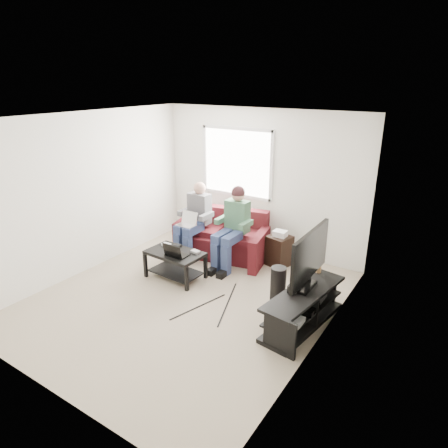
{
  "coord_description": "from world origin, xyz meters",
  "views": [
    {
      "loc": [
        3.29,
        -4.04,
        3.08
      ],
      "look_at": [
        0.28,
        0.6,
        1.04
      ],
      "focal_mm": 32.0,
      "sensor_mm": 36.0,
      "label": 1
    }
  ],
  "objects_px": {
    "tv_stand": "(303,310)",
    "subwoofer": "(278,284)",
    "end_table": "(279,250)",
    "coffee_table": "(175,259)",
    "sofa": "(222,238)",
    "tv": "(310,256)"
  },
  "relations": [
    {
      "from": "coffee_table",
      "to": "tv",
      "type": "xyz_separation_m",
      "value": [
        2.25,
        -0.01,
        0.61
      ]
    },
    {
      "from": "tv",
      "to": "subwoofer",
      "type": "relative_size",
      "value": 2.14
    },
    {
      "from": "coffee_table",
      "to": "subwoofer",
      "type": "bearing_deg",
      "value": 9.44
    },
    {
      "from": "tv_stand",
      "to": "tv",
      "type": "relative_size",
      "value": 1.38
    },
    {
      "from": "subwoofer",
      "to": "end_table",
      "type": "relative_size",
      "value": 0.81
    },
    {
      "from": "sofa",
      "to": "tv",
      "type": "relative_size",
      "value": 1.75
    },
    {
      "from": "tv_stand",
      "to": "sofa",
      "type": "bearing_deg",
      "value": 148.37
    },
    {
      "from": "coffee_table",
      "to": "sofa",
      "type": "bearing_deg",
      "value": 83.81
    },
    {
      "from": "coffee_table",
      "to": "tv",
      "type": "distance_m",
      "value": 2.33
    },
    {
      "from": "tv_stand",
      "to": "subwoofer",
      "type": "height_order",
      "value": "subwoofer"
    },
    {
      "from": "tv",
      "to": "end_table",
      "type": "relative_size",
      "value": 1.74
    },
    {
      "from": "tv_stand",
      "to": "end_table",
      "type": "relative_size",
      "value": 2.4
    },
    {
      "from": "subwoofer",
      "to": "end_table",
      "type": "bearing_deg",
      "value": 114.84
    },
    {
      "from": "sofa",
      "to": "end_table",
      "type": "bearing_deg",
      "value": 8.0
    },
    {
      "from": "end_table",
      "to": "tv",
      "type": "bearing_deg",
      "value": -52.51
    },
    {
      "from": "sofa",
      "to": "coffee_table",
      "type": "xyz_separation_m",
      "value": [
        -0.13,
        -1.19,
        0.03
      ]
    },
    {
      "from": "tv_stand",
      "to": "subwoofer",
      "type": "relative_size",
      "value": 2.95
    },
    {
      "from": "tv_stand",
      "to": "coffee_table",
      "type": "bearing_deg",
      "value": 177.15
    },
    {
      "from": "coffee_table",
      "to": "end_table",
      "type": "height_order",
      "value": "end_table"
    },
    {
      "from": "sofa",
      "to": "tv",
      "type": "distance_m",
      "value": 2.52
    },
    {
      "from": "tv",
      "to": "subwoofer",
      "type": "bearing_deg",
      "value": 151.79
    },
    {
      "from": "sofa",
      "to": "coffee_table",
      "type": "relative_size",
      "value": 2.06
    }
  ]
}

